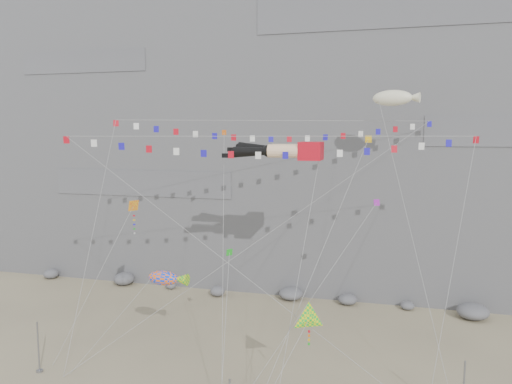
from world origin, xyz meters
TOP-DOWN VIEW (x-y plane):
  - ground at (0.00, 0.00)m, footprint 120.00×120.00m
  - cliff at (0.00, 32.00)m, footprint 80.00×28.00m
  - talus_boulders at (0.00, 17.00)m, footprint 60.00×3.00m
  - anchor_pole_left at (-15.16, -3.91)m, footprint 0.12×0.12m
  - legs_kite at (1.52, 5.22)m, footprint 8.03×13.89m
  - flag_banner_upper at (0.02, 10.77)m, footprint 26.68×20.92m
  - flag_banner_lower at (0.96, 3.54)m, footprint 30.51×10.79m
  - harlequin_kite at (-10.68, 2.85)m, footprint 5.14×6.80m
  - fish_windsock at (-6.70, -0.07)m, footprint 7.93×4.36m
  - delta_kite at (5.15, -3.94)m, footprint 4.18×4.65m
  - blimp_windsock at (9.85, 11.96)m, footprint 6.79×15.42m
  - small_kite_a at (-3.97, 6.65)m, footprint 4.70×13.82m
  - small_kite_b at (8.72, 6.47)m, footprint 8.90×12.51m
  - small_kite_c at (-1.84, 1.33)m, footprint 2.84×9.54m
  - small_kite_d at (8.01, 5.96)m, footprint 6.78×14.23m

SIDE VIEW (x-z plane):
  - ground at x=0.00m, z-range 0.00..0.00m
  - talus_boulders at x=0.00m, z-range 0.00..1.20m
  - anchor_pole_left at x=-15.16m, z-range 0.00..3.90m
  - delta_kite at x=5.15m, z-range 2.10..10.20m
  - fish_windsock at x=-6.70m, z-range 1.92..11.68m
  - small_kite_c at x=-1.84m, z-range 2.32..14.94m
  - harlequin_kite at x=-10.68m, z-range 4.92..18.68m
  - small_kite_b at x=8.72m, z-range 2.59..21.52m
  - legs_kite at x=1.52m, z-range 6.09..26.73m
  - small_kite_d at x=8.01m, z-range 5.64..28.45m
  - small_kite_a at x=-3.97m, z-range 5.97..28.56m
  - flag_banner_lower at x=0.96m, z-range 6.58..28.55m
  - flag_banner_upper at x=0.02m, z-range 5.23..32.60m
  - blimp_windsock at x=9.85m, z-range 8.05..33.63m
  - cliff at x=0.00m, z-range 0.00..50.00m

